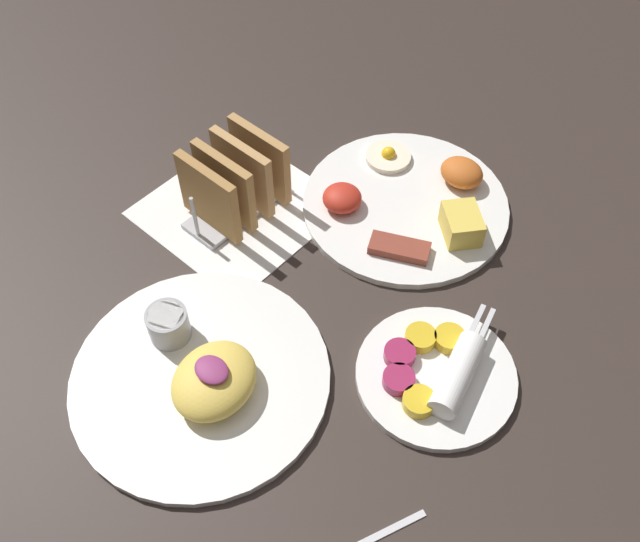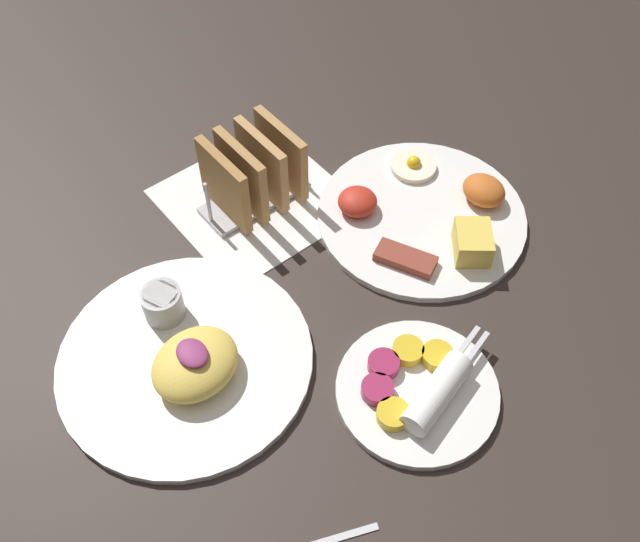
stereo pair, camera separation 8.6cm
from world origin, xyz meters
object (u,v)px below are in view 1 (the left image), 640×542
plate_breakfast (409,202)px  toast_rack (234,182)px  plate_condiments (437,373)px  plate_foreground (202,374)px

plate_breakfast → toast_rack: size_ratio=1.87×
plate_breakfast → plate_condiments: plate_breakfast is taller
plate_foreground → plate_breakfast: bearing=88.1°
plate_condiments → toast_rack: 0.36m
plate_condiments → toast_rack: bearing=174.9°
plate_breakfast → toast_rack: toast_rack is taller
plate_foreground → toast_rack: (-0.16, 0.21, 0.04)m
plate_breakfast → plate_foreground: (-0.01, -0.36, 0.00)m
plate_breakfast → plate_condiments: 0.26m
plate_foreground → toast_rack: bearing=127.2°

